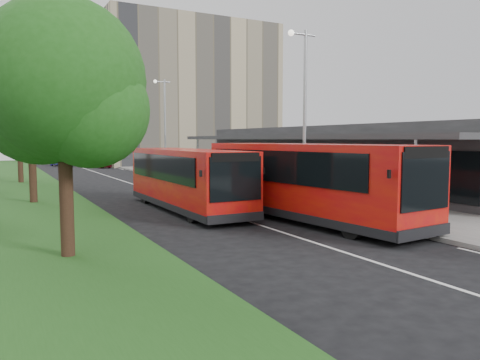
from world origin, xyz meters
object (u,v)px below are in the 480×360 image
object	(u,v)px
bus_second	(187,179)
tree_mid	(30,105)
lamp_post_far	(164,121)
litter_bin	(244,179)
tree_near	(62,92)
lamp_post_near	(303,106)
bollard	(187,172)
car_far	(61,161)
tree_far	(18,116)
bus_main	(307,181)
car_near	(101,163)

from	to	relation	value
bus_second	tree_mid	bearing A→B (deg)	137.49
lamp_post_far	litter_bin	distance (m)	12.10
litter_bin	tree_near	bearing A→B (deg)	-132.82
lamp_post_near	bollard	distance (m)	17.44
lamp_post_near	car_far	distance (m)	41.50
tree_near	tree_mid	world-z (taller)	tree_mid
bollard	tree_far	bearing A→B (deg)	169.95
lamp_post_near	tree_far	bearing A→B (deg)	120.29
tree_far	bus_main	distance (m)	24.16
tree_near	car_near	world-z (taller)	tree_near
bus_second	car_far	distance (m)	39.30
lamp_post_far	litter_bin	xyz separation A→B (m)	(1.54, -11.28, -4.12)
tree_mid	tree_near	bearing A→B (deg)	-90.00
bus_main	car_near	bearing A→B (deg)	84.75
litter_bin	car_near	xyz separation A→B (m)	(-3.83, 26.52, -0.06)
tree_mid	lamp_post_near	distance (m)	13.18
tree_mid	car_near	xyz separation A→B (m)	(8.84, 28.19, -4.28)
bus_main	lamp_post_near	bearing A→B (deg)	51.48
tree_far	car_near	xyz separation A→B (m)	(8.84, 16.19, -4.31)
tree_mid	bollard	distance (m)	16.08
tree_far	lamp_post_near	world-z (taller)	lamp_post_near
car_near	tree_far	bearing A→B (deg)	-133.57
car_near	car_far	bearing A→B (deg)	106.52
bus_second	car_near	world-z (taller)	bus_second
lamp_post_far	bus_second	world-z (taller)	lamp_post_far
tree_mid	car_far	world-z (taller)	tree_mid
bus_second	car_far	bearing A→B (deg)	90.72
bus_main	bollard	xyz separation A→B (m)	(2.82, 19.99, -0.93)
tree_near	litter_bin	bearing A→B (deg)	47.18
bus_second	litter_bin	xyz separation A→B (m)	(6.71, 7.11, -0.80)
bus_main	car_near	xyz separation A→B (m)	(-0.32, 38.31, -1.00)
lamp_post_far	car_far	size ratio (longest dim) A/B	1.99
tree_mid	bus_main	xyz separation A→B (m)	(9.16, -10.11, -3.28)
tree_far	lamp_post_near	size ratio (longest dim) A/B	0.94
litter_bin	car_far	bearing A→B (deg)	102.77
tree_mid	tree_far	bearing A→B (deg)	90.00
tree_near	bus_second	distance (m)	9.36
lamp_post_far	bus_second	distance (m)	19.38
car_far	lamp_post_near	bearing A→B (deg)	-100.37
car_far	bus_second	bearing A→B (deg)	-107.51
tree_near	bollard	bearing A→B (deg)	61.31
bus_second	bus_main	bearing A→B (deg)	-55.82
tree_mid	lamp_post_near	xyz separation A→B (m)	(11.13, -7.05, -0.10)
tree_far	bus_main	world-z (taller)	tree_far
tree_far	car_far	bearing A→B (deg)	76.17
litter_bin	bus_main	bearing A→B (deg)	-106.61
lamp_post_far	car_far	distance (m)	22.05
lamp_post_far	litter_bin	bearing A→B (deg)	-82.21
bus_second	car_near	bearing A→B (deg)	84.98
bus_second	bollard	size ratio (longest dim) A/B	10.59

